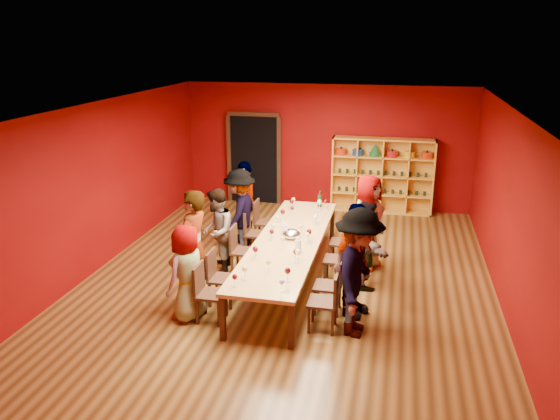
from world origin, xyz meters
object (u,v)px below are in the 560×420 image
object	(u,v)px
chair_person_left_1	(218,275)
person_left_2	(217,231)
chair_person_left_0	(206,290)
chair_person_left_3	(253,231)
spittoon_bowl	(291,234)
chair_person_right_0	(328,299)
person_right_3	(367,222)
shelving_unit	(382,172)
person_left_0	(187,273)
person_left_4	(246,202)
tasting_table	(289,242)
chair_person_left_4	(262,219)
person_right_0	(358,273)
chair_person_left_2	(239,248)
chair_person_right_1	(333,283)
person_left_1	(193,247)
wine_bottle	(320,201)
person_right_1	(354,260)
chair_person_right_2	(341,257)
chair_person_right_3	(346,240)
person_right_2	(365,244)
person_left_3	(240,212)

from	to	relation	value
chair_person_left_1	person_left_2	bearing A→B (deg)	109.29
chair_person_left_0	person_left_2	size ratio (longest dim) A/B	0.57
chair_person_left_3	spittoon_bowl	size ratio (longest dim) A/B	2.80
chair_person_right_0	person_right_3	distance (m)	2.48
shelving_unit	person_left_0	xyz separation A→B (m)	(-2.60, -5.98, -0.24)
chair_person_left_0	person_left_4	bearing A→B (deg)	95.75
shelving_unit	chair_person_left_3	world-z (taller)	shelving_unit
person_left_4	person_right_3	bearing A→B (deg)	64.68
tasting_table	spittoon_bowl	distance (m)	0.15
chair_person_left_4	person_right_0	bearing A→B (deg)	-55.27
person_left_4	chair_person_left_2	bearing A→B (deg)	3.70
person_left_0	tasting_table	bearing A→B (deg)	163.40
tasting_table	chair_person_left_0	world-z (taller)	chair_person_left_0
chair_person_right_0	chair_person_right_1	xyz separation A→B (m)	(0.00, 0.54, 0.00)
person_left_1	wine_bottle	xyz separation A→B (m)	(1.55, 3.08, -0.05)
person_right_1	person_right_0	bearing A→B (deg)	-145.85
tasting_table	person_right_0	distance (m)	2.05
chair_person_left_3	wine_bottle	size ratio (longest dim) A/B	2.60
chair_person_left_1	chair_person_left_3	distance (m)	2.08
person_right_0	person_right_1	world-z (taller)	person_right_0
wine_bottle	person_left_0	bearing A→B (deg)	-111.63
chair_person_right_0	chair_person_right_2	bearing A→B (deg)	90.00
person_right_1	spittoon_bowl	bearing A→B (deg)	70.22
chair_person_right_1	chair_person_left_1	bearing A→B (deg)	-176.79
chair_person_left_0	chair_person_right_3	world-z (taller)	same
chair_person_left_4	spittoon_bowl	bearing A→B (deg)	-59.16
chair_person_right_2	person_right_2	size ratio (longest dim) A/B	0.59
shelving_unit	tasting_table	bearing A→B (deg)	-107.92
chair_person_left_4	person_right_2	distance (m)	2.75
chair_person_left_1	chair_person_left_4	distance (m)	2.77
person_left_2	chair_person_left_2	bearing A→B (deg)	80.32
tasting_table	chair_person_left_0	distance (m)	1.91
chair_person_right_1	person_right_2	size ratio (longest dim) A/B	0.59
tasting_table	chair_person_left_2	distance (m)	0.93
person_left_1	person_right_0	world-z (taller)	person_right_0
chair_person_left_3	person_left_4	xyz separation A→B (m)	(-0.33, 0.69, 0.36)
person_left_3	chair_person_left_4	size ratio (longest dim) A/B	1.91
person_left_4	person_right_2	size ratio (longest dim) A/B	1.13
chair_person_left_2	person_right_1	size ratio (longest dim) A/B	0.50
person_left_3	chair_person_right_1	bearing A→B (deg)	50.53
person_left_0	person_right_0	bearing A→B (deg)	111.68
tasting_table	chair_person_right_3	world-z (taller)	chair_person_right_3
chair_person_left_4	person_right_1	world-z (taller)	person_right_1
person_right_0	spittoon_bowl	size ratio (longest dim) A/B	5.91
person_right_3	person_left_0	bearing A→B (deg)	159.38
chair_person_right_2	person_left_0	bearing A→B (deg)	-140.95
chair_person_left_0	chair_person_left_1	bearing A→B (deg)	90.00
chair_person_left_0	person_right_3	distance (m)	3.38
person_left_1	wine_bottle	distance (m)	3.45
shelving_unit	person_left_1	world-z (taller)	person_left_1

